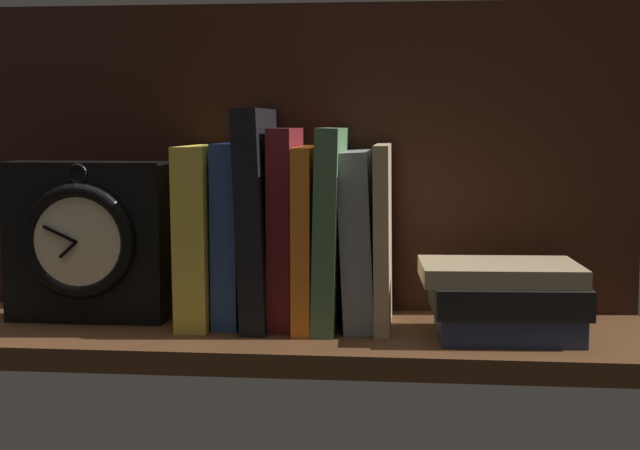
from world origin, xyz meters
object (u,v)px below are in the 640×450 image
object	(u,v)px
book_maroon_dawkins	(286,226)
book_tan_shortstories	(383,235)
book_blue_modern	(233,233)
book_black_skeptic	(260,217)
book_orange_pandolfini	(308,236)
framed_clock	(86,241)
book_yellow_seinlanguage	(203,234)
book_stack_side	(505,299)
book_green_romantic	(330,227)
book_gray_chess	(358,238)

from	to	relation	value
book_maroon_dawkins	book_tan_shortstories	size ratio (longest dim) A/B	1.09
book_blue_modern	book_tan_shortstories	size ratio (longest dim) A/B	1.01
book_blue_modern	book_tan_shortstories	distance (cm)	17.54
book_blue_modern	book_black_skeptic	world-z (taller)	book_black_skeptic
book_orange_pandolfini	framed_clock	bearing A→B (deg)	-176.79
book_maroon_dawkins	framed_clock	bearing A→B (deg)	-176.43
book_orange_pandolfini	book_blue_modern	bearing A→B (deg)	180.00
book_yellow_seinlanguage	book_stack_side	xyz separation A→B (cm)	(34.60, -4.80, -6.20)
book_green_romantic	framed_clock	xyz separation A→B (cm)	(-28.75, -1.47, -1.90)
book_blue_modern	book_tan_shortstories	bearing A→B (deg)	0.00
book_green_romantic	framed_clock	size ratio (longest dim) A/B	1.21
book_gray_chess	book_green_romantic	bearing A→B (deg)	180.00
book_gray_chess	book_black_skeptic	bearing A→B (deg)	180.00
book_yellow_seinlanguage	book_tan_shortstories	size ratio (longest dim) A/B	0.99
book_blue_modern	book_tan_shortstories	xyz separation A→B (cm)	(17.54, 0.00, -0.06)
book_blue_modern	book_gray_chess	xyz separation A→B (cm)	(14.70, 0.00, -0.44)
book_stack_side	book_yellow_seinlanguage	bearing A→B (deg)	172.11
book_orange_pandolfini	book_stack_side	size ratio (longest dim) A/B	1.14
book_blue_modern	book_black_skeptic	bearing A→B (deg)	0.00
book_blue_modern	book_stack_side	xyz separation A→B (cm)	(31.03, -4.80, -6.35)
book_black_skeptic	book_maroon_dawkins	world-z (taller)	book_black_skeptic
book_black_skeptic	book_green_romantic	size ratio (longest dim) A/B	1.09
book_stack_side	book_green_romantic	bearing A→B (deg)	166.24
book_black_skeptic	book_maroon_dawkins	distance (cm)	3.23
book_orange_pandolfini	book_gray_chess	size ratio (longest dim) A/B	1.03
book_orange_pandolfini	book_green_romantic	bearing A→B (deg)	0.00
book_black_skeptic	book_maroon_dawkins	xyz separation A→B (cm)	(3.04, 0.00, -1.09)
book_blue_modern	book_orange_pandolfini	distance (cm)	8.86
book_yellow_seinlanguage	book_maroon_dawkins	size ratio (longest dim) A/B	0.91
book_yellow_seinlanguage	book_maroon_dawkins	world-z (taller)	book_maroon_dawkins
book_gray_chess	book_stack_side	size ratio (longest dim) A/B	1.11
book_tan_shortstories	book_green_romantic	bearing A→B (deg)	180.00
book_maroon_dawkins	book_orange_pandolfini	size ratio (longest dim) A/B	1.10
book_gray_chess	framed_clock	xyz separation A→B (cm)	(-32.01, -1.47, -0.58)
book_black_skeptic	book_orange_pandolfini	xyz separation A→B (cm)	(5.70, 0.00, -2.14)
book_blue_modern	framed_clock	world-z (taller)	book_blue_modern
book_orange_pandolfini	book_stack_side	bearing A→B (deg)	-12.21
book_maroon_dawkins	book_gray_chess	distance (cm)	8.59
book_orange_pandolfini	book_green_romantic	xyz separation A→B (cm)	(2.59, 0.00, 1.06)
book_green_romantic	book_blue_modern	bearing A→B (deg)	180.00
book_tan_shortstories	framed_clock	size ratio (longest dim) A/B	1.11
book_orange_pandolfini	book_stack_side	distance (cm)	23.51
book_yellow_seinlanguage	book_green_romantic	xyz separation A→B (cm)	(15.01, 0.00, 1.02)
book_yellow_seinlanguage	framed_clock	size ratio (longest dim) A/B	1.10
book_maroon_dawkins	book_tan_shortstories	distance (cm)	11.37
book_maroon_dawkins	book_gray_chess	xyz separation A→B (cm)	(8.50, 0.00, -1.30)
book_orange_pandolfini	book_green_romantic	distance (cm)	2.80
book_blue_modern	book_orange_pandolfini	world-z (taller)	book_blue_modern
book_black_skeptic	book_green_romantic	distance (cm)	8.35
book_blue_modern	book_black_skeptic	distance (cm)	3.71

